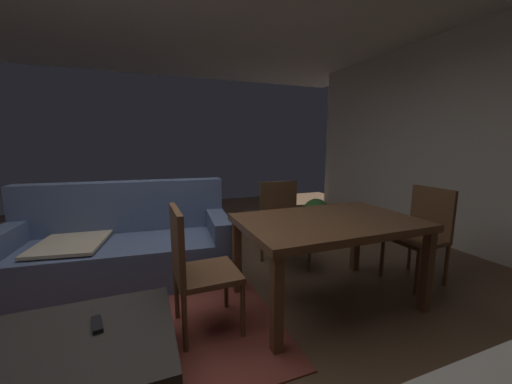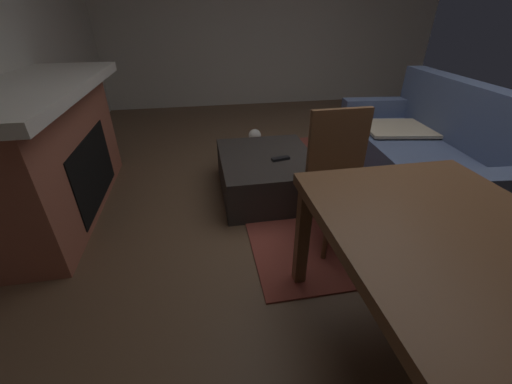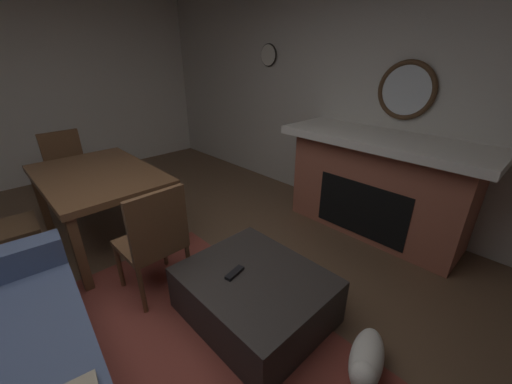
{
  "view_description": "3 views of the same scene",
  "coord_description": "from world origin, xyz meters",
  "px_view_note": "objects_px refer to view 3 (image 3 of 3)",
  "views": [
    {
      "loc": [
        -0.05,
        -2.3,
        1.37
      ],
      "look_at": [
        0.66,
        -0.49,
        1.04
      ],
      "focal_mm": 20.38,
      "sensor_mm": 36.0,
      "label": 1
    },
    {
      "loc": [
        2.06,
        -1.28,
        1.49
      ],
      "look_at": [
        0.45,
        -0.99,
        0.53
      ],
      "focal_mm": 21.78,
      "sensor_mm": 36.0,
      "label": 2
    },
    {
      "loc": [
        -1.67,
        0.44,
        1.78
      ],
      "look_at": [
        -0.08,
        -1.08,
        0.77
      ],
      "focal_mm": 21.22,
      "sensor_mm": 36.0,
      "label": 3
    }
  ],
  "objects_px": {
    "round_wall_mirror": "(406,91)",
    "ottoman_coffee_table": "(255,295)",
    "dining_table": "(98,180)",
    "dining_chair_west": "(154,238)",
    "wall_clock": "(269,55)",
    "dining_chair_east": "(68,165)",
    "small_dog": "(366,361)",
    "tv_remote": "(235,273)",
    "fireplace": "(377,185)"
  },
  "relations": [
    {
      "from": "tv_remote",
      "to": "dining_chair_east",
      "type": "xyz_separation_m",
      "value": [
        2.83,
        0.29,
        0.15
      ]
    },
    {
      "from": "wall_clock",
      "to": "tv_remote",
      "type": "bearing_deg",
      "value": 129.57
    },
    {
      "from": "dining_chair_east",
      "to": "dining_chair_west",
      "type": "distance_m",
      "value": 2.24
    },
    {
      "from": "tv_remote",
      "to": "small_dog",
      "type": "height_order",
      "value": "tv_remote"
    },
    {
      "from": "round_wall_mirror",
      "to": "wall_clock",
      "type": "distance_m",
      "value": 1.9
    },
    {
      "from": "dining_chair_east",
      "to": "small_dog",
      "type": "bearing_deg",
      "value": -172.25
    },
    {
      "from": "small_dog",
      "to": "dining_table",
      "type": "bearing_deg",
      "value": 10.92
    },
    {
      "from": "ottoman_coffee_table",
      "to": "tv_remote",
      "type": "distance_m",
      "value": 0.24
    },
    {
      "from": "fireplace",
      "to": "wall_clock",
      "type": "distance_m",
      "value": 2.26
    },
    {
      "from": "round_wall_mirror",
      "to": "ottoman_coffee_table",
      "type": "distance_m",
      "value": 2.4
    },
    {
      "from": "dining_chair_west",
      "to": "dining_chair_east",
      "type": "bearing_deg",
      "value": 0.13
    },
    {
      "from": "ottoman_coffee_table",
      "to": "tv_remote",
      "type": "bearing_deg",
      "value": 42.81
    },
    {
      "from": "dining_table",
      "to": "dining_chair_west",
      "type": "xyz_separation_m",
      "value": [
        -1.12,
        -0.0,
        -0.14
      ]
    },
    {
      "from": "ottoman_coffee_table",
      "to": "small_dog",
      "type": "relative_size",
      "value": 1.99
    },
    {
      "from": "round_wall_mirror",
      "to": "ottoman_coffee_table",
      "type": "height_order",
      "value": "round_wall_mirror"
    },
    {
      "from": "fireplace",
      "to": "tv_remote",
      "type": "relative_size",
      "value": 12.34
    },
    {
      "from": "dining_chair_west",
      "to": "wall_clock",
      "type": "distance_m",
      "value": 2.97
    },
    {
      "from": "round_wall_mirror",
      "to": "ottoman_coffee_table",
      "type": "bearing_deg",
      "value": 89.89
    },
    {
      "from": "wall_clock",
      "to": "small_dog",
      "type": "bearing_deg",
      "value": 144.36
    },
    {
      "from": "ottoman_coffee_table",
      "to": "tv_remote",
      "type": "height_order",
      "value": "tv_remote"
    },
    {
      "from": "round_wall_mirror",
      "to": "tv_remote",
      "type": "height_order",
      "value": "round_wall_mirror"
    },
    {
      "from": "dining_chair_east",
      "to": "tv_remote",
      "type": "bearing_deg",
      "value": -174.08
    },
    {
      "from": "small_dog",
      "to": "round_wall_mirror",
      "type": "bearing_deg",
      "value": -67.25
    },
    {
      "from": "dining_chair_east",
      "to": "round_wall_mirror",
      "type": "bearing_deg",
      "value": -140.38
    },
    {
      "from": "dining_chair_east",
      "to": "dining_chair_west",
      "type": "xyz_separation_m",
      "value": [
        -2.24,
        -0.01,
        0.0
      ]
    },
    {
      "from": "fireplace",
      "to": "wall_clock",
      "type": "height_order",
      "value": "wall_clock"
    },
    {
      "from": "tv_remote",
      "to": "small_dog",
      "type": "bearing_deg",
      "value": -177.91
    },
    {
      "from": "fireplace",
      "to": "small_dog",
      "type": "bearing_deg",
      "value": 116.24
    },
    {
      "from": "ottoman_coffee_table",
      "to": "tv_remote",
      "type": "xyz_separation_m",
      "value": [
        0.1,
        0.1,
        0.19
      ]
    },
    {
      "from": "fireplace",
      "to": "ottoman_coffee_table",
      "type": "relative_size",
      "value": 1.98
    },
    {
      "from": "ottoman_coffee_table",
      "to": "dining_table",
      "type": "xyz_separation_m",
      "value": [
        1.81,
        0.39,
        0.48
      ]
    },
    {
      "from": "wall_clock",
      "to": "ottoman_coffee_table",
      "type": "bearing_deg",
      "value": 132.51
    },
    {
      "from": "fireplace",
      "to": "small_dog",
      "type": "relative_size",
      "value": 3.94
    },
    {
      "from": "dining_chair_east",
      "to": "wall_clock",
      "type": "relative_size",
      "value": 3.25
    },
    {
      "from": "fireplace",
      "to": "small_dog",
      "type": "distance_m",
      "value": 1.86
    },
    {
      "from": "round_wall_mirror",
      "to": "tv_remote",
      "type": "bearing_deg",
      "value": 87.1
    },
    {
      "from": "dining_table",
      "to": "dining_chair_east",
      "type": "xyz_separation_m",
      "value": [
        1.12,
        0.0,
        -0.14
      ]
    },
    {
      "from": "tv_remote",
      "to": "dining_chair_east",
      "type": "relative_size",
      "value": 0.17
    },
    {
      "from": "fireplace",
      "to": "dining_chair_west",
      "type": "distance_m",
      "value": 2.25
    },
    {
      "from": "round_wall_mirror",
      "to": "dining_chair_east",
      "type": "bearing_deg",
      "value": 39.62
    },
    {
      "from": "dining_chair_east",
      "to": "dining_chair_west",
      "type": "height_order",
      "value": "same"
    },
    {
      "from": "dining_chair_west",
      "to": "wall_clock",
      "type": "relative_size",
      "value": 3.25
    },
    {
      "from": "round_wall_mirror",
      "to": "ottoman_coffee_table",
      "type": "xyz_separation_m",
      "value": [
        0.0,
        2.04,
        -1.27
      ]
    },
    {
      "from": "tv_remote",
      "to": "dining_table",
      "type": "distance_m",
      "value": 1.75
    },
    {
      "from": "tv_remote",
      "to": "dining_table",
      "type": "height_order",
      "value": "dining_table"
    },
    {
      "from": "fireplace",
      "to": "round_wall_mirror",
      "type": "relative_size",
      "value": 3.49
    },
    {
      "from": "dining_chair_east",
      "to": "small_dog",
      "type": "relative_size",
      "value": 1.86
    },
    {
      "from": "tv_remote",
      "to": "wall_clock",
      "type": "distance_m",
      "value": 3.1
    },
    {
      "from": "fireplace",
      "to": "tv_remote",
      "type": "bearing_deg",
      "value": 86.65
    },
    {
      "from": "fireplace",
      "to": "dining_chair_east",
      "type": "xyz_separation_m",
      "value": [
        2.93,
        2.14,
        -0.01
      ]
    }
  ]
}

